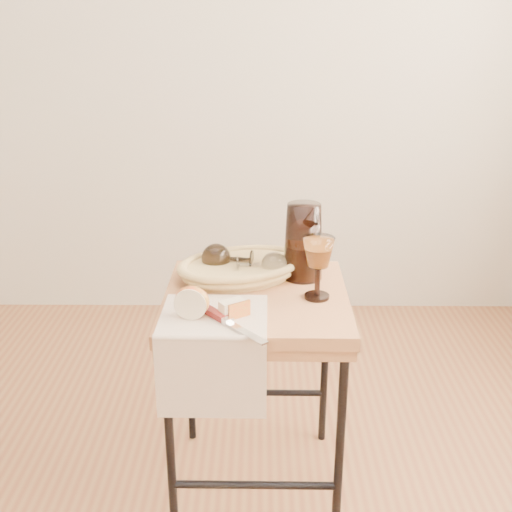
# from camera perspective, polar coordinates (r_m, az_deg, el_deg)

# --- Properties ---
(wall_back) EXTENTS (3.60, 0.00, 2.70)m
(wall_back) POSITION_cam_1_polar(r_m,az_deg,el_deg) (2.89, -10.20, 20.53)
(wall_back) COLOR beige
(wall_back) RESTS_ON ground
(side_table) EXTENTS (0.51, 0.51, 0.64)m
(side_table) POSITION_cam_1_polar(r_m,az_deg,el_deg) (1.88, 0.00, -12.41)
(side_table) COLOR brown
(side_table) RESTS_ON floor
(tea_towel) EXTENTS (0.27, 0.25, 0.01)m
(tea_towel) POSITION_cam_1_polar(r_m,az_deg,el_deg) (1.60, -3.84, -5.41)
(tea_towel) COLOR #F9E4CC
(tea_towel) RESTS_ON side_table
(bread_basket) EXTENTS (0.40, 0.34, 0.05)m
(bread_basket) POSITION_cam_1_polar(r_m,az_deg,el_deg) (1.82, -1.34, -1.23)
(bread_basket) COLOR #A68754
(bread_basket) RESTS_ON side_table
(goblet_lying_a) EXTENTS (0.15, 0.10, 0.09)m
(goblet_lying_a) POSITION_cam_1_polar(r_m,az_deg,el_deg) (1.82, -2.27, -0.25)
(goblet_lying_a) COLOR #302319
(goblet_lying_a) RESTS_ON bread_basket
(goblet_lying_b) EXTENTS (0.13, 0.09, 0.07)m
(goblet_lying_b) POSITION_cam_1_polar(r_m,az_deg,el_deg) (1.79, 0.22, -0.82)
(goblet_lying_b) COLOR white
(goblet_lying_b) RESTS_ON bread_basket
(pitcher) EXTENTS (0.24, 0.28, 0.26)m
(pitcher) POSITION_cam_1_polar(r_m,az_deg,el_deg) (1.80, 4.31, 1.33)
(pitcher) COLOR black
(pitcher) RESTS_ON side_table
(wine_goblet) EXTENTS (0.10, 0.10, 0.18)m
(wine_goblet) POSITION_cam_1_polar(r_m,az_deg,el_deg) (1.68, 5.64, -1.07)
(wine_goblet) COLOR white
(wine_goblet) RESTS_ON side_table
(apple_half) EXTENTS (0.09, 0.06, 0.08)m
(apple_half) POSITION_cam_1_polar(r_m,az_deg,el_deg) (1.58, -5.82, -4.09)
(apple_half) COLOR red
(apple_half) RESTS_ON tea_towel
(apple_wedge) EXTENTS (0.07, 0.06, 0.04)m
(apple_wedge) POSITION_cam_1_polar(r_m,az_deg,el_deg) (1.58, -2.17, -4.76)
(apple_wedge) COLOR #F7E1BA
(apple_wedge) RESTS_ON tea_towel
(table_knife) EXTENTS (0.17, 0.20, 0.02)m
(table_knife) POSITION_cam_1_polar(r_m,az_deg,el_deg) (1.54, -2.39, -5.99)
(table_knife) COLOR silver
(table_knife) RESTS_ON tea_towel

